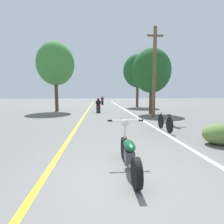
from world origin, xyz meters
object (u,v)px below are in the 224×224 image
Objects in this scene: roadside_tree_right_near at (152,71)px; roadside_tree_right_far at (138,71)px; motorcycle_rider_far at (102,101)px; utility_pole at (154,72)px; bicycle_parked at (165,122)px; motorcycle_foreground at (129,152)px; roadside_tree_left at (55,64)px; motorcycle_rider_lead at (98,107)px.

roadside_tree_right_near is 0.82× the size of roadside_tree_right_far.
motorcycle_rider_far is at bearing 106.71° from roadside_tree_right_near.
bicycle_parked is (-0.84, -4.35, -2.84)m from utility_pole.
utility_pole reaches higher than roadside_tree_right_near.
bicycle_parked is (2.39, 4.00, -0.02)m from motorcycle_foreground.
roadside_tree_right_near is at bearing -17.76° from roadside_tree_left.
roadside_tree_right_far reaches higher than roadside_tree_right_near.
roadside_tree_left is at bearing -152.01° from roadside_tree_right_far.
roadside_tree_left reaches higher than roadside_tree_right_near.
bicycle_parked is at bearing -101.67° from roadside_tree_right_near.
motorcycle_rider_lead is (4.05, -1.21, -4.03)m from roadside_tree_left.
bicycle_parked is (3.08, -8.39, -0.13)m from motorcycle_rider_lead.
roadside_tree_left is at bearing 146.60° from utility_pole.
motorcycle_rider_far is at bearing 65.31° from roadside_tree_left.
motorcycle_rider_lead is 8.94m from bicycle_parked.
motorcycle_rider_far is 1.14× the size of bicycle_parked.
bicycle_parked is (2.46, -19.76, -0.12)m from motorcycle_rider_far.
motorcycle_rider_far is (-3.87, 12.90, -3.11)m from roadside_tree_right_near.
roadside_tree_right_near is 13.82m from motorcycle_rider_far.
motorcycle_foreground is (-3.23, -8.35, -2.81)m from utility_pole.
motorcycle_rider_far is at bearing 90.15° from motorcycle_foreground.
motorcycle_rider_far is at bearing 86.86° from motorcycle_rider_lead.
roadside_tree_left is 3.19× the size of motorcycle_foreground.
roadside_tree_right_far is 3.24× the size of motorcycle_foreground.
roadside_tree_right_near is 2.72× the size of motorcycle_rider_lead.
motorcycle_foreground is (4.73, -13.60, -4.13)m from roadside_tree_left.
roadside_tree_right_far is at bearing 86.18° from roadside_tree_right_near.
utility_pole is 10.21m from roadside_tree_right_far.
utility_pole is 15.99m from motorcycle_rider_far.
utility_pole is 9.63m from roadside_tree_left.
roadside_tree_right_near is 11.95m from motorcycle_foreground.
motorcycle_foreground is at bearing -70.81° from roadside_tree_left.
roadside_tree_left is at bearing 162.24° from roadside_tree_right_near.
utility_pole reaches higher than motorcycle_rider_far.
roadside_tree_right_far is 1.01× the size of roadside_tree_left.
roadside_tree_right_far reaches higher than utility_pole.
roadside_tree_right_near is 7.62m from roadside_tree_right_far.
motorcycle_rider_far is (0.62, 11.37, -0.00)m from motorcycle_rider_lead.
motorcycle_foreground is (-4.31, -18.41, -4.17)m from roadside_tree_right_far.
roadside_tree_right_far is 19.36m from motorcycle_foreground.
utility_pole is 3.10× the size of motorcycle_rider_lead.
roadside_tree_right_far is 10.24m from roadside_tree_left.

